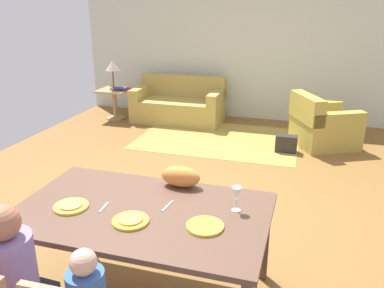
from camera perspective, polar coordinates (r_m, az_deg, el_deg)
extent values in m
cube|color=brown|center=(5.04, 3.06, -5.95)|extent=(6.83, 6.33, 0.02)
cube|color=beige|center=(7.75, 9.12, 13.41)|extent=(6.83, 0.10, 2.70)
cube|color=brown|center=(2.94, -7.20, -9.58)|extent=(1.82, 1.10, 0.04)
cube|color=brown|center=(3.23, -25.21, -16.62)|extent=(0.06, 0.06, 0.72)
cube|color=brown|center=(3.87, -15.72, -9.02)|extent=(0.06, 0.06, 0.72)
cube|color=brown|center=(3.36, 10.38, -13.28)|extent=(0.06, 0.06, 0.72)
cylinder|color=yellow|center=(3.06, -16.84, -8.51)|extent=(0.25, 0.25, 0.02)
cylinder|color=#DE944B|center=(3.06, -16.86, -8.26)|extent=(0.17, 0.17, 0.01)
cylinder|color=yellow|center=(2.79, -8.73, -10.77)|extent=(0.25, 0.25, 0.02)
cylinder|color=gold|center=(2.78, -8.74, -10.50)|extent=(0.17, 0.17, 0.01)
cylinder|color=yellow|center=(2.70, 1.86, -11.61)|extent=(0.25, 0.25, 0.02)
cylinder|color=silver|center=(2.91, 6.28, -9.36)|extent=(0.06, 0.06, 0.01)
cylinder|color=silver|center=(2.89, 6.32, -8.53)|extent=(0.01, 0.01, 0.09)
cone|color=silver|center=(2.85, 6.38, -6.94)|extent=(0.07, 0.07, 0.09)
cube|color=silver|center=(3.01, -12.42, -8.76)|extent=(0.03, 0.15, 0.01)
cube|color=silver|center=(2.96, -3.50, -8.79)|extent=(0.03, 0.17, 0.01)
cylinder|color=#8974AE|center=(2.68, -24.42, -16.18)|extent=(0.30, 0.30, 0.46)
sphere|color=#AA684B|center=(2.51, -25.47, -10.11)|extent=(0.21, 0.21, 0.21)
sphere|color=beige|center=(2.32, -15.23, -15.93)|extent=(0.15, 0.15, 0.15)
ellipsoid|color=orange|center=(3.22, -1.62, -4.64)|extent=(0.32, 0.16, 0.17)
cube|color=#AB9441|center=(6.69, 3.76, 0.78)|extent=(2.60, 1.80, 0.01)
cube|color=tan|center=(7.62, -2.00, 4.81)|extent=(1.66, 0.84, 0.42)
cube|color=tan|center=(7.84, -1.24, 8.32)|extent=(1.66, 0.20, 0.40)
cube|color=tan|center=(7.81, -7.23, 7.37)|extent=(0.18, 0.84, 0.20)
cube|color=tan|center=(7.35, 3.49, 6.71)|extent=(0.18, 0.84, 0.20)
cube|color=#AD9940|center=(6.67, 18.33, 1.60)|extent=(1.14, 1.14, 0.42)
cube|color=#AD9940|center=(6.41, 16.04, 4.94)|extent=(0.57, 0.85, 0.40)
cube|color=#AD9940|center=(6.31, 20.04, 3.33)|extent=(0.83, 0.54, 0.20)
cube|color=#AD9940|center=(6.87, 17.31, 4.92)|extent=(0.83, 0.54, 0.20)
cube|color=#A38459|center=(7.83, -11.05, 7.53)|extent=(0.56, 0.56, 0.03)
cylinder|color=#A38459|center=(7.90, -10.91, 5.48)|extent=(0.08, 0.08, 0.55)
cylinder|color=#A38459|center=(7.96, -10.79, 3.66)|extent=(0.36, 0.36, 0.03)
cylinder|color=#493630|center=(7.83, -11.06, 7.71)|extent=(0.16, 0.16, 0.02)
cylinder|color=#493630|center=(7.79, -11.15, 9.00)|extent=(0.02, 0.02, 0.34)
cone|color=#C1A7A0|center=(7.75, -11.27, 10.89)|extent=(0.26, 0.26, 0.18)
cube|color=maroon|center=(7.77, -9.78, 7.73)|extent=(0.22, 0.16, 0.03)
cube|color=#324580|center=(7.73, -10.03, 7.86)|extent=(0.22, 0.16, 0.03)
cube|color=#2B2526|center=(6.22, 13.26, 0.02)|extent=(0.32, 0.16, 0.26)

